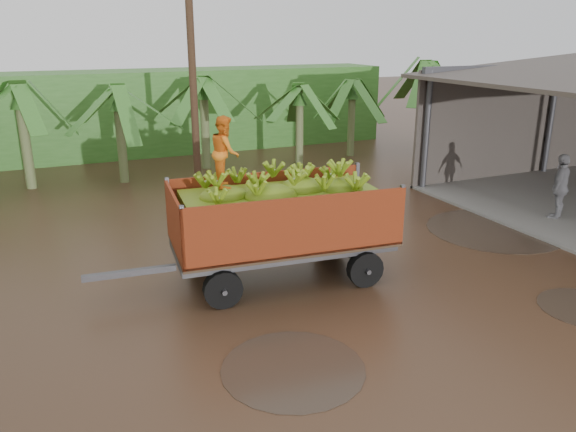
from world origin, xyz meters
name	(u,v)px	position (x,y,z in m)	size (l,w,h in m)	color
ground	(384,276)	(0.00, 0.00, 0.00)	(100.00, 100.00, 0.00)	black
hedge_north	(150,112)	(-2.00, 16.00, 1.80)	(22.00, 3.00, 3.60)	#2D661E
banana_trailer	(281,217)	(-2.11, 0.87, 1.40)	(6.54, 2.68, 3.61)	#B03919
man_grey	(560,187)	(6.78, 1.36, 0.97)	(1.14, 0.47, 1.94)	gray
utility_pole	(192,67)	(-1.98, 8.22, 4.14)	(1.20, 0.24, 8.16)	#47301E
banana_plants	(106,160)	(-5.08, 5.95, 1.90)	(25.30, 21.00, 4.13)	#2D661E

